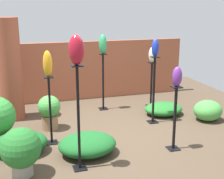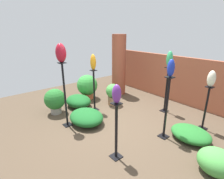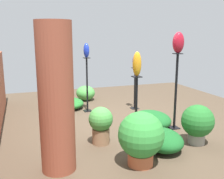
{
  "view_description": "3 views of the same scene",
  "coord_description": "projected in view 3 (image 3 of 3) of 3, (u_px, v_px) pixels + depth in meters",
  "views": [
    {
      "loc": [
        -1.54,
        -5.23,
        2.41
      ],
      "look_at": [
        0.15,
        0.26,
        0.84
      ],
      "focal_mm": 50.0,
      "sensor_mm": 36.0,
      "label": 1
    },
    {
      "loc": [
        2.97,
        -2.65,
        2.29
      ],
      "look_at": [
        -0.24,
        0.01,
        0.86
      ],
      "focal_mm": 28.0,
      "sensor_mm": 36.0,
      "label": 2
    },
    {
      "loc": [
        -5.34,
        1.99,
        1.96
      ],
      "look_at": [
        0.03,
        0.11,
        0.77
      ],
      "focal_mm": 42.0,
      "sensor_mm": 36.0,
      "label": 3
    }
  ],
  "objects": [
    {
      "name": "foliage_bed_west",
      "position": [
        151.0,
        119.0,
        5.64
      ],
      "size": [
        0.96,
        0.8,
        0.34
      ],
      "primitive_type": "ellipsoid",
      "color": "#195923",
      "rests_on": "ground"
    },
    {
      "name": "foliage_bed_east",
      "position": [
        161.0,
        140.0,
        4.54
      ],
      "size": [
        0.89,
        0.71,
        0.35
      ],
      "primitive_type": "ellipsoid",
      "color": "#195923",
      "rests_on": "ground"
    },
    {
      "name": "potted_plant_near_pillar",
      "position": [
        198.0,
        122.0,
        4.74
      ],
      "size": [
        0.59,
        0.59,
        0.73
      ],
      "color": "gray",
      "rests_on": "ground"
    },
    {
      "name": "art_vase_ruby",
      "position": [
        178.0,
        43.0,
        5.24
      ],
      "size": [
        0.22,
        0.24,
        0.42
      ],
      "primitive_type": "ellipsoid",
      "color": "maroon",
      "rests_on": "pedestal_ruby"
    },
    {
      "name": "pedestal_ruby",
      "position": [
        176.0,
        94.0,
        5.46
      ],
      "size": [
        0.2,
        0.2,
        1.59
      ],
      "color": "black",
      "rests_on": "ground"
    },
    {
      "name": "potted_plant_front_left",
      "position": [
        101.0,
        123.0,
        4.74
      ],
      "size": [
        0.44,
        0.44,
        0.69
      ],
      "color": "#936B4C",
      "rests_on": "ground"
    },
    {
      "name": "art_vase_ivory",
      "position": [
        44.0,
        63.0,
        6.64
      ],
      "size": [
        0.17,
        0.16,
        0.37
      ],
      "primitive_type": "ellipsoid",
      "color": "beige",
      "rests_on": "pedestal_ivory"
    },
    {
      "name": "art_vase_jade",
      "position": [
        42.0,
        55.0,
        5.47
      ],
      "size": [
        0.18,
        0.16,
        0.44
      ],
      "primitive_type": "ellipsoid",
      "color": "#2D9356",
      "rests_on": "pedestal_jade"
    },
    {
      "name": "ground_plane",
      "position": [
        117.0,
        122.0,
        5.98
      ],
      "size": [
        8.0,
        8.0,
        0.0
      ],
      "primitive_type": "plane",
      "color": "#4C3D2D"
    },
    {
      "name": "pedestal_cobalt",
      "position": [
        87.0,
        87.0,
        6.73
      ],
      "size": [
        0.2,
        0.2,
        1.4
      ],
      "color": "black",
      "rests_on": "ground"
    },
    {
      "name": "pedestal_jade",
      "position": [
        45.0,
        99.0,
        5.66
      ],
      "size": [
        0.2,
        0.2,
        1.32
      ],
      "color": "black",
      "rests_on": "ground"
    },
    {
      "name": "art_vase_amber",
      "position": [
        137.0,
        64.0,
        4.7
      ],
      "size": [
        0.16,
        0.16,
        0.44
      ],
      "primitive_type": "ellipsoid",
      "color": "orange",
      "rests_on": "pedestal_amber"
    },
    {
      "name": "potted_plant_mid_right",
      "position": [
        141.0,
        137.0,
        3.94
      ],
      "size": [
        0.7,
        0.7,
        0.84
      ],
      "color": "#B25B38",
      "rests_on": "ground"
    },
    {
      "name": "pedestal_violet",
      "position": [
        135.0,
        90.0,
        6.99
      ],
      "size": [
        0.2,
        0.2,
        1.11
      ],
      "color": "black",
      "rests_on": "ground"
    },
    {
      "name": "foliage_bed_center",
      "position": [
        86.0,
        93.0,
        7.97
      ],
      "size": [
        0.61,
        0.56,
        0.44
      ],
      "primitive_type": "ellipsoid",
      "color": "#479942",
      "rests_on": "ground"
    },
    {
      "name": "brick_pillar",
      "position": [
        56.0,
        99.0,
        3.68
      ],
      "size": [
        0.5,
        0.5,
        2.16
      ],
      "primitive_type": "cylinder",
      "color": "brown",
      "rests_on": "ground"
    },
    {
      "name": "pedestal_ivory",
      "position": [
        46.0,
        92.0,
        6.8
      ],
      "size": [
        0.2,
        0.2,
        1.08
      ],
      "color": "black",
      "rests_on": "ground"
    },
    {
      "name": "art_vase_cobalt",
      "position": [
        86.0,
        50.0,
        6.53
      ],
      "size": [
        0.15,
        0.15,
        0.36
      ],
      "primitive_type": "ellipsoid",
      "color": "#192D9E",
      "rests_on": "pedestal_cobalt"
    },
    {
      "name": "art_vase_violet",
      "position": [
        135.0,
        61.0,
        6.83
      ],
      "size": [
        0.16,
        0.16,
        0.33
      ],
      "primitive_type": "ellipsoid",
      "color": "#6B2D8C",
      "rests_on": "pedestal_violet"
    },
    {
      "name": "foliage_bed_rear",
      "position": [
        70.0,
        103.0,
        7.11
      ],
      "size": [
        0.86,
        0.71,
        0.27
      ],
      "primitive_type": "ellipsoid",
      "color": "#236B28",
      "rests_on": "ground"
    },
    {
      "name": "pedestal_amber",
      "position": [
        136.0,
        111.0,
        4.88
      ],
      "size": [
        0.2,
        0.2,
        1.22
      ],
      "color": "black",
      "rests_on": "ground"
    }
  ]
}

